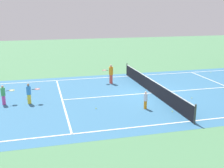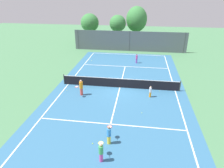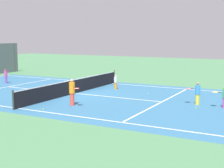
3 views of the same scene
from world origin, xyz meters
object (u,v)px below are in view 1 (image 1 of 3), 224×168
tennis_ball_0 (96,108)px  tennis_ball_3 (27,98)px  player_1 (145,100)px  tennis_ball_7 (190,103)px  player_3 (111,74)px  tennis_ball_9 (114,78)px  player_2 (29,93)px  player_4 (4,95)px  tennis_ball_6 (192,98)px  tennis_ball_8 (158,74)px  tennis_ball_2 (172,112)px  tennis_ball_1 (211,72)px

tennis_ball_0 → tennis_ball_3: size_ratio=1.00×
tennis_ball_0 → player_1: bearing=76.2°
tennis_ball_7 → player_3: bearing=-149.1°
tennis_ball_7 → tennis_ball_9: bearing=-159.4°
player_3 → tennis_ball_9: bearing=157.0°
player_2 → player_4: 1.58m
player_1 → tennis_ball_7: player_1 is taller
tennis_ball_6 → tennis_ball_8: (-7.34, 0.70, 0.00)m
player_2 → tennis_ball_8: player_2 is taller
tennis_ball_2 → tennis_ball_8: 9.95m
player_1 → player_4: 8.91m
player_2 → tennis_ball_2: (3.75, 8.17, -0.66)m
tennis_ball_0 → tennis_ball_6: bearing=93.5°
tennis_ball_1 → tennis_ball_9: size_ratio=1.00×
player_3 → tennis_ball_7: player_3 is taller
player_1 → player_3: player_3 is taller
tennis_ball_0 → tennis_ball_6: (-0.41, 6.74, 0.00)m
player_4 → tennis_ball_0: (2.29, 5.47, -0.63)m
tennis_ball_9 → tennis_ball_3: bearing=-59.3°
player_1 → tennis_ball_7: size_ratio=16.53×
tennis_ball_2 → tennis_ball_3: same height
tennis_ball_1 → player_3: bearing=-81.9°
tennis_ball_3 → tennis_ball_9: size_ratio=1.00×
tennis_ball_3 → tennis_ball_8: size_ratio=1.00×
tennis_ball_2 → tennis_ball_3: bearing=-119.6°
tennis_ball_9 → player_1: bearing=-1.4°
tennis_ball_1 → tennis_ball_3: size_ratio=1.00×
tennis_ball_6 → tennis_ball_7: bearing=-37.0°
player_3 → tennis_ball_2: size_ratio=23.52×
player_1 → tennis_ball_8: size_ratio=16.53×
tennis_ball_6 → tennis_ball_9: (-7.01, -3.62, 0.00)m
tennis_ball_8 → tennis_ball_0: bearing=-43.8°
player_4 → tennis_ball_8: 14.04m
player_1 → player_3: 6.45m
player_3 → tennis_ball_6: size_ratio=23.52×
player_4 → tennis_ball_2: bearing=67.9°
player_4 → tennis_ball_9: bearing=120.8°
player_2 → tennis_ball_2: bearing=65.4°
player_2 → player_4: (-0.21, -1.56, -0.03)m
player_2 → tennis_ball_7: (2.53, 9.99, -0.66)m
tennis_ball_0 → tennis_ball_6: same height
tennis_ball_3 → tennis_ball_8: 12.48m
player_3 → tennis_ball_7: size_ratio=23.52×
player_3 → tennis_ball_7: bearing=30.9°
player_2 → tennis_ball_1: bearing=107.1°
tennis_ball_6 → tennis_ball_9: bearing=-152.7°
player_4 → player_3: bearing=113.5°
player_1 → tennis_ball_3: 8.04m
tennis_ball_0 → tennis_ball_7: (0.46, 6.08, 0.00)m
player_3 → tennis_ball_2: (7.38, 1.86, -0.77)m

